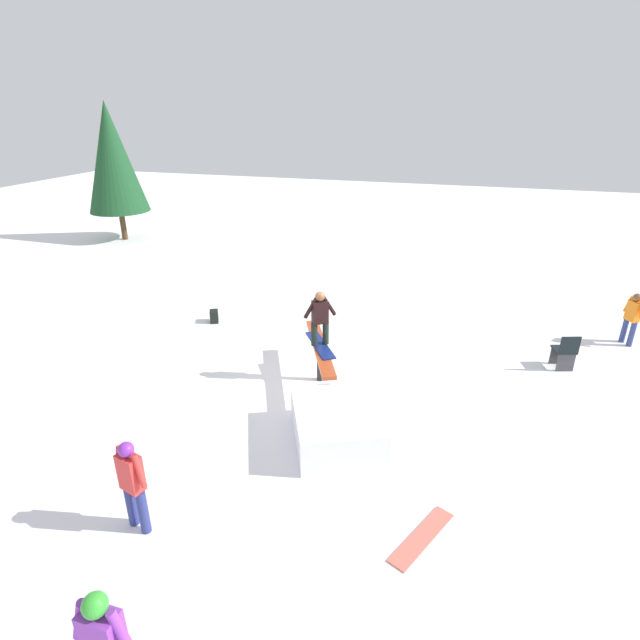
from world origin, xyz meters
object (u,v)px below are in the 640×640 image
Objects in this scene: loose_snowboard_coral at (422,537)px; folding_chair at (565,352)px; backpack_on_snow at (214,316)px; pine_tree_near at (112,158)px; bystander_red at (132,482)px; rail_feature at (320,351)px; bystander_orange at (632,316)px; main_rider_on_rail at (320,320)px.

folding_chair is at bearing -178.04° from loose_snowboard_coral.
backpack_on_snow is 11.40m from pine_tree_near.
folding_chair is (6.88, -6.47, -0.42)m from bystander_red.
bystander_red is 9.45m from folding_chair.
rail_feature is 7.99m from bystander_orange.
folding_chair reaches higher than loose_snowboard_coral.
pine_tree_near is (7.20, 17.20, 3.09)m from folding_chair.
bystander_red reaches higher than bystander_orange.
bystander_orange is 10.85m from backpack_on_snow.
bystander_orange is at bearing -84.91° from rail_feature.
bystander_orange is at bearing -93.92° from main_rider_on_rail.
pine_tree_near reaches higher than rail_feature.
main_rider_on_rail is at bearing -127.84° from pine_tree_near.
loose_snowboard_coral is 0.23× the size of pine_tree_near.
main_rider_on_rail is 3.80× the size of backpack_on_snow.
folding_chair is 8.96m from backpack_on_snow.
bystander_red is (-8.75, 8.20, 0.07)m from bystander_orange.
main_rider_on_rail is (0.00, 0.00, 0.72)m from rail_feature.
rail_feature is 1.93× the size of loose_snowboard_coral.
bystander_red is (-4.76, 1.27, 0.11)m from rail_feature.
pine_tree_near is at bearing 27.27° from rail_feature.
main_rider_on_rail reaches higher than backpack_on_snow.
bystander_orange is at bearing -150.61° from folding_chair.
pine_tree_near is (14.08, 10.73, 2.67)m from bystander_red.
loose_snowboard_coral is 6.43m from folding_chair.
main_rider_on_rail is 0.87× the size of bystander_red.
rail_feature is at bearing -146.68° from backpack_on_snow.
loose_snowboard_coral is at bearing -169.76° from rail_feature.
backpack_on_snow is at bearing 25.92° from main_rider_on_rail.
pine_tree_near is (5.33, 18.92, 2.74)m from bystander_orange.
rail_feature is at bearing -88.95° from bystander_red.
pine_tree_near reaches higher than main_rider_on_rail.
bystander_orange reaches higher than backpack_on_snow.
main_rider_on_rail is 1.47× the size of folding_chair.
main_rider_on_rail is 0.22× the size of pine_tree_near.
folding_chair is 2.59× the size of backpack_on_snow.
pine_tree_near reaches higher than bystander_orange.
rail_feature is 4.38m from backpack_on_snow.
bystander_orange is 4.01× the size of backpack_on_snow.
main_rider_on_rail reaches higher than loose_snowboard_coral.
loose_snowboard_coral is at bearing -131.78° from pine_tree_near.
loose_snowboard_coral is at bearing -149.88° from bystander_red.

